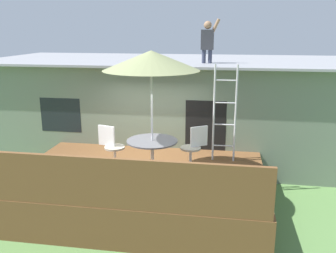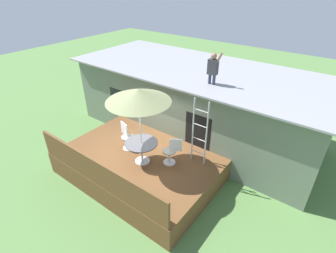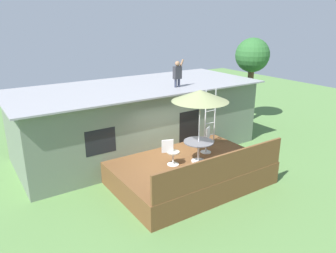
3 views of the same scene
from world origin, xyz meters
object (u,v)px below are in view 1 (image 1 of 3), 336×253
at_px(step_ladder, 225,114).
at_px(patio_chair_left, 112,147).
at_px(person_figure, 208,39).
at_px(patio_chair_right, 194,148).
at_px(patio_umbrella, 151,61).
at_px(patio_table, 152,148).

bearing_deg(step_ladder, patio_chair_left, -161.02).
relative_size(person_figure, patio_chair_right, 1.21).
bearing_deg(person_figure, patio_chair_left, -128.82).
relative_size(patio_umbrella, patio_chair_right, 2.76).
bearing_deg(step_ladder, patio_table, -142.45).
bearing_deg(patio_umbrella, step_ladder, 37.55).
xyz_separation_m(patio_chair_left, patio_chair_right, (1.75, 0.24, 0.00)).
distance_m(patio_umbrella, patio_chair_right, 2.12).
bearing_deg(step_ladder, patio_chair_right, -137.24).
bearing_deg(person_figure, patio_umbrella, -109.50).
bearing_deg(step_ladder, patio_umbrella, -142.45).
height_order(step_ladder, person_figure, person_figure).
bearing_deg(patio_table, patio_chair_right, 32.86).
height_order(person_figure, patio_chair_left, person_figure).
distance_m(patio_umbrella, person_figure, 2.79).
distance_m(patio_table, patio_chair_right, 0.96).
distance_m(patio_umbrella, step_ladder, 2.19).
bearing_deg(patio_chair_right, patio_chair_left, -25.16).
height_order(patio_table, patio_umbrella, patio_umbrella).
xyz_separation_m(step_ladder, patio_chair_right, (-0.63, -0.58, -0.64)).
height_order(person_figure, patio_chair_right, person_figure).
relative_size(patio_table, patio_chair_right, 1.13).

